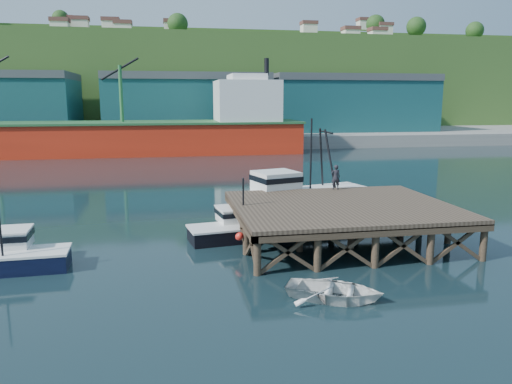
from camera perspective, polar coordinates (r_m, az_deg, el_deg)
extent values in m
plane|color=black|center=(27.55, -1.24, -6.13)|extent=(300.00, 300.00, 0.00)
cube|color=brown|center=(28.41, 9.77, -1.60)|extent=(12.00, 10.00, 0.25)
cube|color=#473828|center=(24.11, 13.71, -4.57)|extent=(12.00, 0.30, 0.35)
cylinder|color=#473828|center=(22.86, 0.15, -7.59)|extent=(0.36, 0.36, 2.60)
cylinder|color=#473828|center=(27.26, 24.55, -5.55)|extent=(0.36, 0.36, 2.60)
cylinder|color=#473828|center=(31.81, -2.95, -2.35)|extent=(0.36, 0.36, 2.60)
cylinder|color=#473828|center=(35.11, 15.83, -1.51)|extent=(0.36, 0.36, 2.60)
cube|color=gray|center=(96.38, -7.94, 6.43)|extent=(160.00, 40.00, 2.00)
cube|color=#184D51|center=(91.14, -7.89, 9.66)|extent=(28.00, 16.00, 9.00)
cube|color=#184D51|center=(97.25, 10.32, 9.65)|extent=(30.00, 16.00, 9.00)
cube|color=red|center=(74.67, -16.47, 5.82)|extent=(55.00, 9.50, 4.40)
cube|color=#26592D|center=(74.53, -16.57, 7.58)|extent=(55.50, 10.00, 0.30)
cube|color=silver|center=(75.03, -1.08, 10.32)|extent=(9.00, 9.00, 6.00)
cube|color=silver|center=(75.09, -1.09, 12.84)|extent=(5.00, 7.00, 1.20)
cylinder|color=black|center=(75.71, 1.21, 14.11)|extent=(0.70, 0.70, 2.50)
cube|color=#2D511E|center=(126.14, -8.70, 11.94)|extent=(220.00, 50.00, 22.00)
cube|color=black|center=(26.18, -26.59, -7.22)|extent=(5.57, 2.24, 0.85)
cube|color=silver|center=(26.06, -26.68, -6.29)|extent=(5.68, 2.29, 0.11)
cube|color=silver|center=(26.88, -26.27, -4.86)|extent=(1.87, 1.87, 0.85)
cube|color=black|center=(26.83, -26.30, -4.47)|extent=(1.97, 1.97, 0.28)
cylinder|color=black|center=(25.22, -27.20, -3.81)|extent=(0.10, 0.10, 2.64)
cube|color=black|center=(28.61, -1.80, -4.66)|extent=(6.03, 2.97, 0.80)
cube|color=silver|center=(28.50, -1.80, -3.85)|extent=(6.15, 3.03, 0.11)
cube|color=silver|center=(29.37, -2.41, -2.65)|extent=(2.18, 2.18, 0.80)
cube|color=black|center=(29.33, -2.41, -2.31)|extent=(2.30, 2.30, 0.27)
cylinder|color=black|center=(27.64, -1.47, -1.32)|extent=(0.10, 0.10, 2.84)
sphere|color=#E3537B|center=(26.07, -1.30, -4.87)|extent=(0.37, 0.37, 0.37)
sphere|color=#E3537B|center=(26.32, 0.36, -4.31)|extent=(0.37, 0.37, 0.37)
sphere|color=red|center=(25.79, -0.23, -4.22)|extent=(0.37, 0.37, 0.37)
cube|color=beige|center=(34.60, 5.49, -1.33)|extent=(10.27, 5.88, 1.59)
cube|color=silver|center=(34.44, 5.51, 0.04)|extent=(10.49, 6.09, 0.13)
cube|color=silver|center=(33.77, 1.92, 1.17)|extent=(3.22, 3.10, 1.59)
cube|color=black|center=(33.72, 1.93, 1.76)|extent=(3.33, 3.21, 0.35)
cylinder|color=black|center=(34.21, 6.29, 3.92)|extent=(0.12, 0.12, 5.30)
imported|color=white|center=(20.57, 8.95, -11.03)|extent=(4.71, 4.26, 0.80)
imported|color=black|center=(32.70, 9.09, 1.69)|extent=(0.63, 0.45, 1.61)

